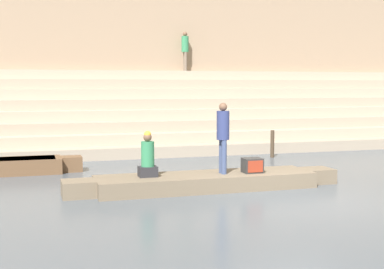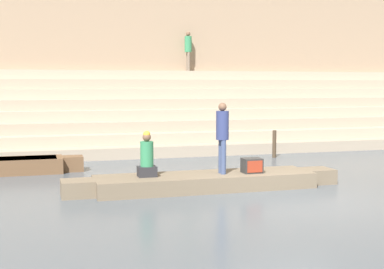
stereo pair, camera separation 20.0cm
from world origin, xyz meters
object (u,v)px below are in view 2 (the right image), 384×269
Objects in this scene: person_standing at (222,133)px; rowboat_main at (205,181)px; person_on_steps at (188,48)px; mooring_post at (274,144)px; tv_set at (252,166)px; person_rowing at (147,158)px.

rowboat_main is at bearing 166.97° from person_standing.
mooring_post is at bearing 144.94° from person_on_steps.
person_on_steps is (2.74, 11.22, 4.12)m from rowboat_main.
tv_set is at bearing -7.91° from rowboat_main.
person_on_steps is (-1.48, 6.26, 3.83)m from mooring_post.
rowboat_main is 6.29× the size of person_rowing.
person_rowing is at bearing 177.62° from rowboat_main.
person_on_steps reaches higher than rowboat_main.
mooring_post is (5.72, 4.92, -0.36)m from person_rowing.
person_standing is 1.81× the size of mooring_post.
person_standing is 1.59× the size of person_rowing.
person_rowing is 0.63× the size of person_on_steps.
person_rowing is at bearing 171.24° from person_standing.
rowboat_main is 7.15× the size of mooring_post.
person_rowing is (-1.49, 0.05, 0.65)m from rowboat_main.
person_rowing is at bearing 170.07° from tv_set.
rowboat_main is 3.96× the size of person_standing.
rowboat_main is 3.97× the size of person_on_steps.
person_on_steps is at bearing 72.70° from person_standing.
person_on_steps reaches higher than person_standing.
rowboat_main is 6.53m from mooring_post.
mooring_post reaches higher than tv_set.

